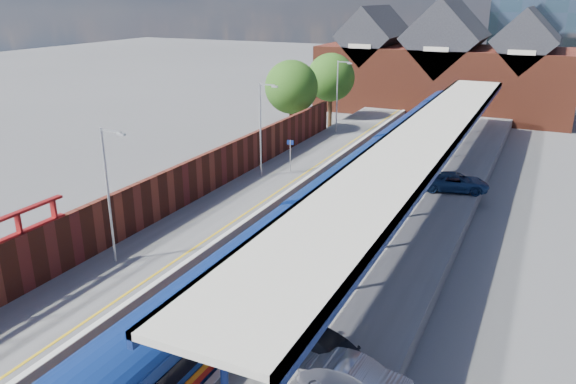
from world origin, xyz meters
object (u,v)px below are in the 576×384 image
at_px(lamp_post_b, 110,188).
at_px(parked_car_dark, 334,356).
at_px(train, 386,155).
at_px(lamp_post_c, 262,124).
at_px(lamp_post_d, 338,92).
at_px(platform_sign, 290,150).
at_px(parked_car_blue, 455,182).
at_px(parked_car_silver, 356,379).

height_order(lamp_post_b, parked_car_dark, lamp_post_b).
bearing_deg(train, lamp_post_c, -143.35).
height_order(lamp_post_b, lamp_post_d, same).
bearing_deg(platform_sign, lamp_post_d, 95.56).
xyz_separation_m(lamp_post_c, parked_car_dark, (13.18, -19.57, -3.36)).
bearing_deg(lamp_post_c, parked_car_blue, 11.38).
bearing_deg(parked_car_silver, platform_sign, 31.15).
height_order(train, parked_car_dark, train).
xyz_separation_m(lamp_post_d, parked_car_dark, (13.18, -35.57, -3.36)).
bearing_deg(parked_car_blue, lamp_post_d, 33.18).
relative_size(lamp_post_c, platform_sign, 2.80).
distance_m(lamp_post_b, parked_car_blue, 23.48).
bearing_deg(train, parked_car_silver, -76.16).
xyz_separation_m(lamp_post_b, parked_car_silver, (14.34, -4.46, -3.36)).
height_order(lamp_post_d, platform_sign, lamp_post_d).
xyz_separation_m(lamp_post_c, parked_car_blue, (13.71, 2.76, -3.36)).
relative_size(lamp_post_b, lamp_post_c, 1.00).
bearing_deg(parked_car_dark, lamp_post_d, 44.04).
bearing_deg(platform_sign, lamp_post_b, -94.33).
bearing_deg(lamp_post_b, parked_car_dark, -15.15).
height_order(train, platform_sign, platform_sign).
bearing_deg(parked_car_blue, lamp_post_c, 88.55).
relative_size(train, parked_car_blue, 14.53).
distance_m(lamp_post_c, lamp_post_d, 16.00).
xyz_separation_m(lamp_post_b, lamp_post_c, (0.00, 16.00, 0.00)).
relative_size(platform_sign, parked_car_silver, 0.65).
bearing_deg(parked_car_dark, train, 35.55).
bearing_deg(train, platform_sign, -149.37).
bearing_deg(platform_sign, lamp_post_c, -124.26).
height_order(lamp_post_d, parked_car_blue, lamp_post_d).
bearing_deg(parked_car_blue, platform_sign, 80.69).
bearing_deg(platform_sign, parked_car_silver, -59.98).
distance_m(lamp_post_c, parked_car_silver, 25.21).
bearing_deg(train, lamp_post_b, -109.78).
relative_size(platform_sign, parked_car_dark, 0.57).
relative_size(lamp_post_b, platform_sign, 2.80).
relative_size(train, lamp_post_d, 9.42).
distance_m(lamp_post_d, parked_car_silver, 39.32).
bearing_deg(parked_car_silver, lamp_post_c, 36.16).
height_order(platform_sign, parked_car_dark, platform_sign).
height_order(lamp_post_b, parked_car_blue, lamp_post_b).
distance_m(train, parked_car_blue, 6.64).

